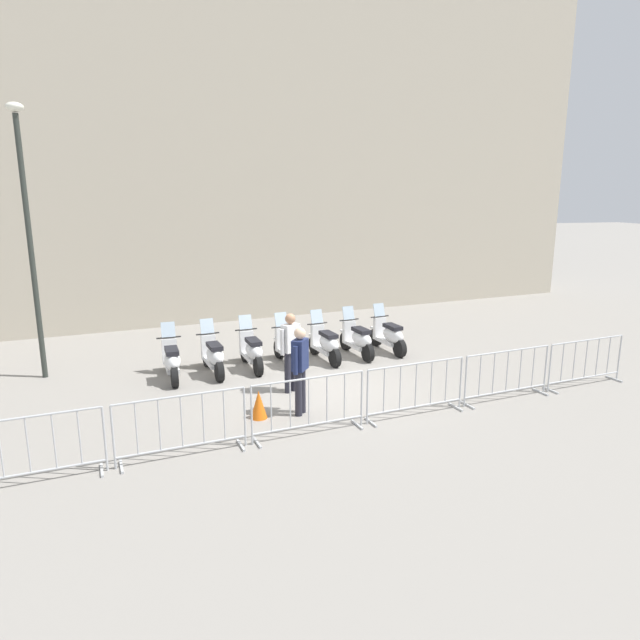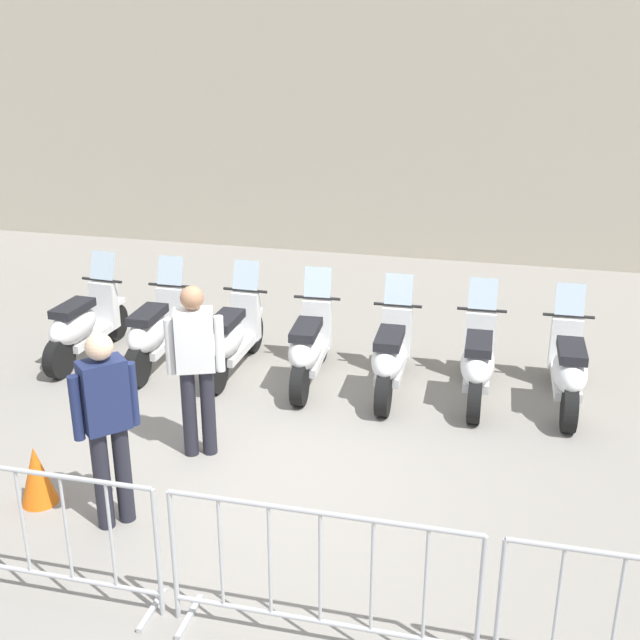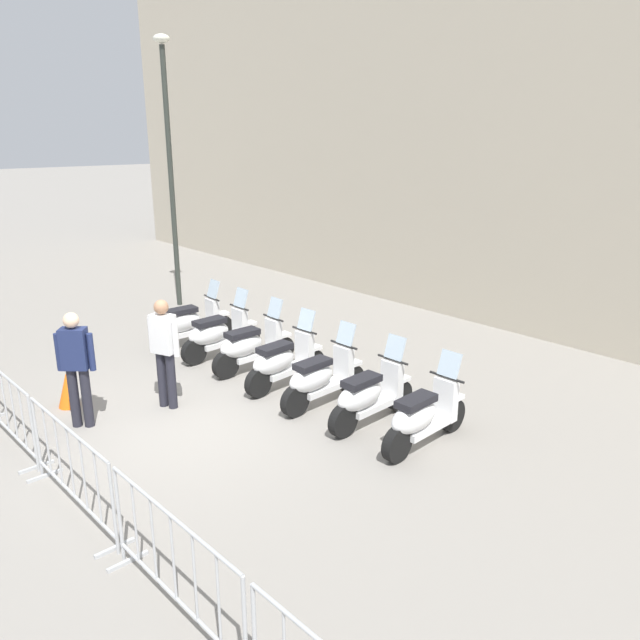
{
  "view_description": "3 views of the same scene",
  "coord_description": "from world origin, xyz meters",
  "views": [
    {
      "loc": [
        -2.7,
        -11.24,
        4.2
      ],
      "look_at": [
        0.43,
        1.85,
        1.13
      ],
      "focal_mm": 31.29,
      "sensor_mm": 36.0,
      "label": 1
    },
    {
      "loc": [
        3.16,
        -5.86,
        4.05
      ],
      "look_at": [
        0.09,
        1.27,
        1.08
      ],
      "focal_mm": 45.11,
      "sensor_mm": 36.0,
      "label": 2
    },
    {
      "loc": [
        8.19,
        -2.96,
        4.25
      ],
      "look_at": [
        0.23,
        2.29,
        1.26
      ],
      "focal_mm": 35.49,
      "sensor_mm": 36.0,
      "label": 3
    }
  ],
  "objects": [
    {
      "name": "barrier_segment_2",
      "position": [
        -0.74,
        -2.22,
        0.53
      ],
      "size": [
        2.1,
        0.76,
        1.07
      ],
      "color": "#B2B5B7",
      "rests_on": "ground"
    },
    {
      "name": "motorcycle_0",
      "position": [
        -3.16,
        1.44,
        0.45
      ],
      "size": [
        0.58,
        1.73,
        1.24
      ],
      "color": "black",
      "rests_on": "ground"
    },
    {
      "name": "motorcycle_2",
      "position": [
        -1.28,
        1.81,
        0.45
      ],
      "size": [
        0.62,
        1.72,
        1.24
      ],
      "color": "black",
      "rests_on": "ground"
    },
    {
      "name": "officer_mid_plaza",
      "position": [
        -0.65,
        0.03,
        0.98
      ],
      "size": [
        0.48,
        0.38,
        1.73
      ],
      "color": "#23232D",
      "rests_on": "ground"
    },
    {
      "name": "motorcycle_6",
      "position": [
        2.49,
        2.46,
        0.45
      ],
      "size": [
        0.67,
        1.71,
        1.24
      ],
      "color": "black",
      "rests_on": "ground"
    },
    {
      "name": "ground_plane",
      "position": [
        0.0,
        0.0,
        0.0
      ],
      "size": [
        120.0,
        120.0,
        0.0
      ],
      "primitive_type": "plane",
      "color": "gray"
    },
    {
      "name": "motorcycle_1",
      "position": [
        -2.21,
        1.6,
        0.45
      ],
      "size": [
        0.66,
        1.72,
        1.24
      ],
      "color": "black",
      "rests_on": "ground"
    },
    {
      "name": "officer_near_row_end",
      "position": [
        -0.7,
        -1.25,
        0.98
      ],
      "size": [
        0.38,
        0.47,
        1.73
      ],
      "color": "#23232D",
      "rests_on": "ground"
    },
    {
      "name": "motorcycle_4",
      "position": [
        0.63,
        2.04,
        0.45
      ],
      "size": [
        0.67,
        1.72,
        1.24
      ],
      "color": "black",
      "rests_on": "ground"
    },
    {
      "name": "motorcycle_5",
      "position": [
        1.56,
        2.26,
        0.45
      ],
      "size": [
        0.67,
        1.72,
        1.24
      ],
      "color": "black",
      "rests_on": "ground"
    },
    {
      "name": "motorcycle_3",
      "position": [
        -0.32,
        1.9,
        0.45
      ],
      "size": [
        0.71,
        1.71,
        1.24
      ],
      "color": "black",
      "rests_on": "ground"
    },
    {
      "name": "barrier_segment_3",
      "position": [
        1.44,
        -1.85,
        0.53
      ],
      "size": [
        2.1,
        0.76,
        1.07
      ],
      "color": "#B2B5B7",
      "rests_on": "ground"
    },
    {
      "name": "traffic_cone",
      "position": [
        -1.51,
        -1.27,
        0.28
      ],
      "size": [
        0.32,
        0.32,
        0.55
      ],
      "primitive_type": "cone",
      "color": "orange",
      "rests_on": "ground"
    }
  ]
}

